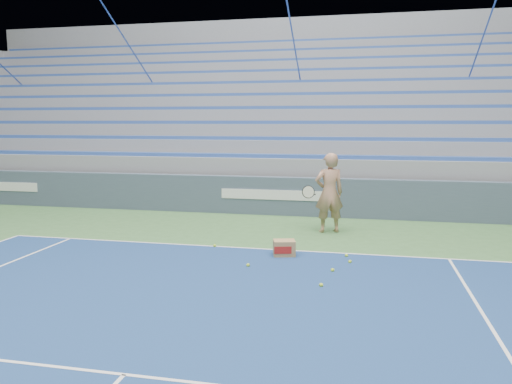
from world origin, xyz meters
TOP-DOWN VIEW (x-y plane):
  - sponsor_barrier at (0.00, 15.88)m, footprint 30.00×0.32m
  - bleachers at (0.00, 21.60)m, footprint 31.00×9.15m
  - tennis_player at (1.63, 13.87)m, footprint 1.02×0.95m
  - ball_box at (0.92, 11.47)m, footprint 0.50×0.43m
  - tennis_ball_0 at (-0.65, 11.85)m, footprint 0.07×0.07m
  - tennis_ball_1 at (2.23, 11.22)m, footprint 0.07×0.07m
  - tennis_ball_2 at (2.15, 11.65)m, footprint 0.07×0.07m
  - tennis_ball_3 at (1.81, 9.72)m, footprint 0.07×0.07m
  - tennis_ball_4 at (0.38, 10.58)m, footprint 0.07×0.07m
  - tennis_ball_5 at (1.94, 10.60)m, footprint 0.07×0.07m

SIDE VIEW (x-z plane):
  - tennis_ball_0 at x=-0.65m, z-range 0.00..0.07m
  - tennis_ball_1 at x=2.23m, z-range 0.00..0.07m
  - tennis_ball_2 at x=2.15m, z-range 0.00..0.07m
  - tennis_ball_3 at x=1.81m, z-range 0.00..0.07m
  - tennis_ball_4 at x=0.38m, z-range 0.00..0.07m
  - tennis_ball_5 at x=1.94m, z-range 0.00..0.07m
  - ball_box at x=0.92m, z-range 0.00..0.32m
  - sponsor_barrier at x=0.00m, z-range 0.00..1.10m
  - tennis_player at x=1.63m, z-range 0.00..1.93m
  - bleachers at x=0.00m, z-range -1.29..6.01m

